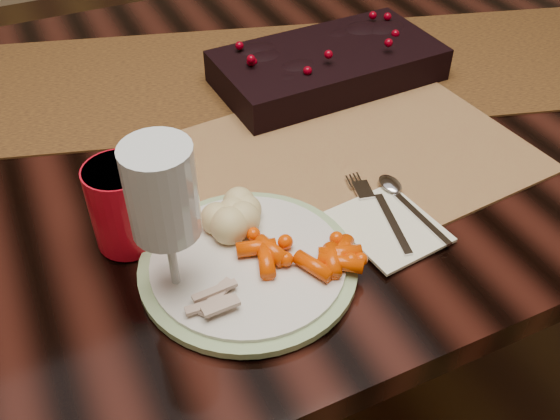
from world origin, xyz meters
name	(u,v)px	position (x,y,z in m)	size (l,w,h in m)	color
floor	(225,397)	(0.00, 0.00, 0.00)	(5.00, 5.00, 0.00)	black
dining_table	(214,291)	(0.00, 0.00, 0.38)	(1.80, 1.00, 0.75)	black
table_runner	(135,85)	(-0.05, 0.17, 0.75)	(1.77, 0.36, 0.00)	black
centerpiece	(328,61)	(0.25, 0.04, 0.79)	(0.37, 0.19, 0.07)	black
placemat_main	(349,156)	(0.17, -0.16, 0.75)	(0.49, 0.36, 0.00)	#96664F
dinner_plate	(248,264)	(-0.04, -0.30, 0.76)	(0.26, 0.26, 0.01)	silver
baby_carrots	(301,258)	(0.01, -0.34, 0.78)	(0.11, 0.09, 0.02)	#DD3E00
mashed_potatoes	(230,211)	(-0.04, -0.24, 0.79)	(0.08, 0.07, 0.05)	beige
turkey_shreds	(212,300)	(-0.10, -0.35, 0.78)	(0.07, 0.06, 0.02)	#D2A997
napkin	(389,226)	(0.14, -0.32, 0.76)	(0.11, 0.13, 0.00)	#EBEACD
fork	(385,214)	(0.15, -0.30, 0.76)	(0.02, 0.14, 0.00)	silver
spoon	(411,207)	(0.19, -0.30, 0.76)	(0.03, 0.14, 0.00)	silver
red_cup	(123,206)	(-0.16, -0.20, 0.81)	(0.08, 0.08, 0.11)	#B60C1D
wine_glass	(167,227)	(-0.13, -0.30, 0.85)	(0.07, 0.07, 0.20)	white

